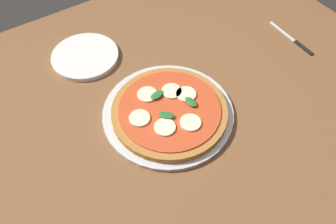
{
  "coord_description": "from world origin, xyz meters",
  "views": [
    {
      "loc": [
        0.33,
        0.49,
        1.5
      ],
      "look_at": [
        0.01,
        0.01,
        0.76
      ],
      "focal_mm": 37.47,
      "sensor_mm": 36.0,
      "label": 1
    }
  ],
  "objects_px": {
    "pizza": "(169,111)",
    "knife": "(296,42)",
    "serving_tray": "(168,113)",
    "plate_white": "(85,56)",
    "dining_table": "(170,128)"
  },
  "relations": [
    {
      "from": "serving_tray",
      "to": "plate_white",
      "type": "distance_m",
      "value": 0.34
    },
    {
      "from": "serving_tray",
      "to": "plate_white",
      "type": "xyz_separation_m",
      "value": [
        0.09,
        -0.33,
        0.0
      ]
    },
    {
      "from": "serving_tray",
      "to": "dining_table",
      "type": "bearing_deg",
      "value": -149.49
    },
    {
      "from": "pizza",
      "to": "knife",
      "type": "relative_size",
      "value": 1.61
    },
    {
      "from": "pizza",
      "to": "knife",
      "type": "xyz_separation_m",
      "value": [
        -0.51,
        -0.02,
        -0.02
      ]
    },
    {
      "from": "pizza",
      "to": "plate_white",
      "type": "xyz_separation_m",
      "value": [
        0.09,
        -0.33,
        -0.02
      ]
    },
    {
      "from": "pizza",
      "to": "dining_table",
      "type": "bearing_deg",
      "value": -130.62
    },
    {
      "from": "dining_table",
      "to": "plate_white",
      "type": "distance_m",
      "value": 0.35
    },
    {
      "from": "dining_table",
      "to": "knife",
      "type": "xyz_separation_m",
      "value": [
        -0.49,
        -0.01,
        0.09
      ]
    },
    {
      "from": "plate_white",
      "to": "dining_table",
      "type": "bearing_deg",
      "value": 107.73
    },
    {
      "from": "knife",
      "to": "plate_white",
      "type": "bearing_deg",
      "value": -27.52
    },
    {
      "from": "knife",
      "to": "serving_tray",
      "type": "bearing_deg",
      "value": 1.7
    },
    {
      "from": "plate_white",
      "to": "knife",
      "type": "height_order",
      "value": "plate_white"
    },
    {
      "from": "serving_tray",
      "to": "knife",
      "type": "height_order",
      "value": "serving_tray"
    },
    {
      "from": "dining_table",
      "to": "plate_white",
      "type": "bearing_deg",
      "value": -72.27
    }
  ]
}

